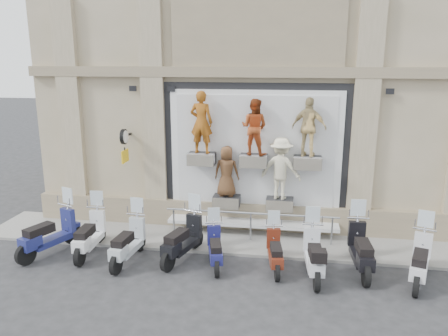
{
  "coord_description": "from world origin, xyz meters",
  "views": [
    {
      "loc": [
        1.1,
        -9.83,
        5.23
      ],
      "look_at": [
        -0.77,
        1.9,
        2.24
      ],
      "focal_mm": 35.0,
      "sensor_mm": 36.0,
      "label": 1
    }
  ],
  "objects": [
    {
      "name": "scooter_f",
      "position": [
        0.77,
        0.45,
        0.69
      ],
      "size": [
        0.72,
        1.74,
        1.37
      ],
      "primitive_type": null,
      "rotation": [
        0.0,
        0.0,
        0.14
      ],
      "color": "#5C1E0F",
      "rests_on": "ground"
    },
    {
      "name": "clock_sign_bracket",
      "position": [
        -3.9,
        2.47,
        2.8
      ],
      "size": [
        0.1,
        0.8,
        1.02
      ],
      "color": "black",
      "rests_on": "ground"
    },
    {
      "name": "scooter_d",
      "position": [
        -1.67,
        0.6,
        0.82
      ],
      "size": [
        1.15,
        2.11,
        1.65
      ],
      "primitive_type": null,
      "rotation": [
        0.0,
        0.0,
        -0.29
      ],
      "color": "black",
      "rests_on": "ground"
    },
    {
      "name": "scooter_c",
      "position": [
        -3.05,
        0.24,
        0.79
      ],
      "size": [
        0.73,
        1.99,
        1.58
      ],
      "primitive_type": null,
      "rotation": [
        0.0,
        0.0,
        -0.08
      ],
      "color": "#A9B1B7",
      "rests_on": "ground"
    },
    {
      "name": "guard_rail",
      "position": [
        0.0,
        2.0,
        0.47
      ],
      "size": [
        5.06,
        0.1,
        0.93
      ],
      "primitive_type": null,
      "color": "#9EA0A5",
      "rests_on": "ground"
    },
    {
      "name": "shop_vitrine",
      "position": [
        0.1,
        2.74,
        2.41
      ],
      "size": [
        5.6,
        0.92,
        4.3
      ],
      "color": "black",
      "rests_on": "ground"
    },
    {
      "name": "scooter_g",
      "position": [
        1.73,
        0.21,
        0.8
      ],
      "size": [
        0.71,
        2.0,
        1.59
      ],
      "primitive_type": null,
      "rotation": [
        0.0,
        0.0,
        0.07
      ],
      "color": "silver",
      "rests_on": "ground"
    },
    {
      "name": "scooter_a",
      "position": [
        -5.34,
        0.37,
        0.86
      ],
      "size": [
        1.36,
        2.19,
        1.72
      ],
      "primitive_type": null,
      "rotation": [
        0.0,
        0.0,
        -0.38
      ],
      "color": "navy",
      "rests_on": "ground"
    },
    {
      "name": "sidewalk",
      "position": [
        0.0,
        2.1,
        0.04
      ],
      "size": [
        16.0,
        2.2,
        0.08
      ],
      "primitive_type": "cube",
      "color": "#989590",
      "rests_on": "ground"
    },
    {
      "name": "ground",
      "position": [
        0.0,
        0.0,
        0.0
      ],
      "size": [
        90.0,
        90.0,
        0.0
      ],
      "primitive_type": "plane",
      "color": "#29292C",
      "rests_on": "ground"
    },
    {
      "name": "scooter_b",
      "position": [
        -4.27,
        0.55,
        0.81
      ],
      "size": [
        0.69,
        2.01,
        1.61
      ],
      "primitive_type": null,
      "rotation": [
        0.0,
        0.0,
        0.06
      ],
      "color": "white",
      "rests_on": "ground"
    },
    {
      "name": "scooter_h",
      "position": [
        2.9,
        0.66,
        0.84
      ],
      "size": [
        0.71,
        2.1,
        1.68
      ],
      "primitive_type": null,
      "rotation": [
        0.0,
        0.0,
        0.05
      ],
      "color": "black",
      "rests_on": "ground"
    },
    {
      "name": "scooter_i",
      "position": [
        4.21,
        0.29,
        0.81
      ],
      "size": [
        1.18,
        2.07,
        1.61
      ],
      "primitive_type": null,
      "rotation": [
        0.0,
        0.0,
        -0.33
      ],
      "color": "silver",
      "rests_on": "ground"
    },
    {
      "name": "scooter_e",
      "position": [
        -0.76,
        0.4,
        0.69
      ],
      "size": [
        0.89,
        1.77,
        1.39
      ],
      "primitive_type": null,
      "rotation": [
        0.0,
        0.0,
        0.24
      ],
      "color": "navy",
      "rests_on": "ground"
    },
    {
      "name": "building",
      "position": [
        0.0,
        7.0,
        6.0
      ],
      "size": [
        14.0,
        8.6,
        12.0
      ],
      "primitive_type": null,
      "color": "tan",
      "rests_on": "ground"
    }
  ]
}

